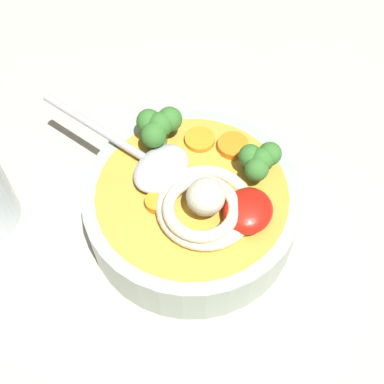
% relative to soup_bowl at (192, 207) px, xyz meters
% --- Properties ---
extents(table_slab, '(1.27, 1.27, 0.04)m').
position_rel_soup_bowl_xyz_m(table_slab, '(0.02, 0.02, -0.05)').
color(table_slab, '#BCB29E').
rests_on(table_slab, ground).
extents(soup_bowl, '(0.20, 0.20, 0.06)m').
position_rel_soup_bowl_xyz_m(soup_bowl, '(0.00, 0.00, 0.00)').
color(soup_bowl, '#9EB2A3').
rests_on(soup_bowl, table_slab).
extents(noodle_pile, '(0.10, 0.09, 0.04)m').
position_rel_soup_bowl_xyz_m(noodle_pile, '(0.01, 0.02, 0.04)').
color(noodle_pile, beige).
rests_on(noodle_pile, soup_bowl).
extents(soup_spoon, '(0.07, 0.18, 0.02)m').
position_rel_soup_bowl_xyz_m(soup_spoon, '(-0.01, -0.05, 0.03)').
color(soup_spoon, '#B7B7BC').
rests_on(soup_spoon, soup_bowl).
extents(chili_sauce_dollop, '(0.05, 0.04, 0.02)m').
position_rel_soup_bowl_xyz_m(chili_sauce_dollop, '(0.00, 0.05, 0.04)').
color(chili_sauce_dollop, '#B2190F').
rests_on(chili_sauce_dollop, soup_bowl).
extents(broccoli_floret_beside_noodles, '(0.04, 0.04, 0.03)m').
position_rel_soup_bowl_xyz_m(broccoli_floret_beside_noodles, '(-0.05, 0.04, 0.05)').
color(broccoli_floret_beside_noodles, '#7A9E60').
rests_on(broccoli_floret_beside_noodles, soup_bowl).
extents(broccoli_floret_far, '(0.05, 0.04, 0.04)m').
position_rel_soup_bowl_xyz_m(broccoli_floret_far, '(-0.04, -0.06, 0.05)').
color(broccoli_floret_far, '#7A9E60').
rests_on(broccoli_floret_far, soup_bowl).
extents(carrot_slice_near_spoon, '(0.02, 0.02, 0.01)m').
position_rel_soup_bowl_xyz_m(carrot_slice_near_spoon, '(0.03, -0.02, 0.03)').
color(carrot_slice_near_spoon, orange).
rests_on(carrot_slice_near_spoon, soup_bowl).
extents(carrot_slice_extra_b, '(0.03, 0.03, 0.01)m').
position_rel_soup_bowl_xyz_m(carrot_slice_extra_b, '(-0.06, -0.02, 0.03)').
color(carrot_slice_extra_b, orange).
rests_on(carrot_slice_extra_b, soup_bowl).
extents(carrot_slice_right, '(0.03, 0.03, 0.01)m').
position_rel_soup_bowl_xyz_m(carrot_slice_right, '(-0.06, 0.01, 0.03)').
color(carrot_slice_right, orange).
rests_on(carrot_slice_right, soup_bowl).
extents(carrot_slice_extra_a, '(0.02, 0.02, 0.01)m').
position_rel_soup_bowl_xyz_m(carrot_slice_extra_a, '(-0.02, 0.04, 0.03)').
color(carrot_slice_extra_a, orange).
rests_on(carrot_slice_extra_a, soup_bowl).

